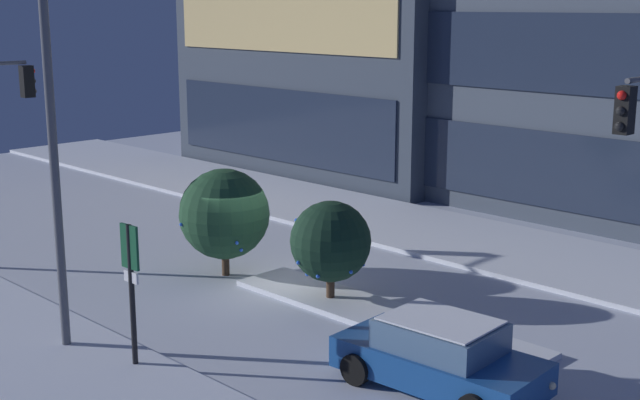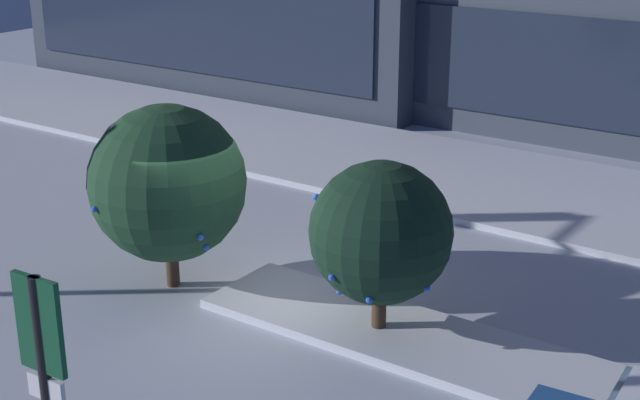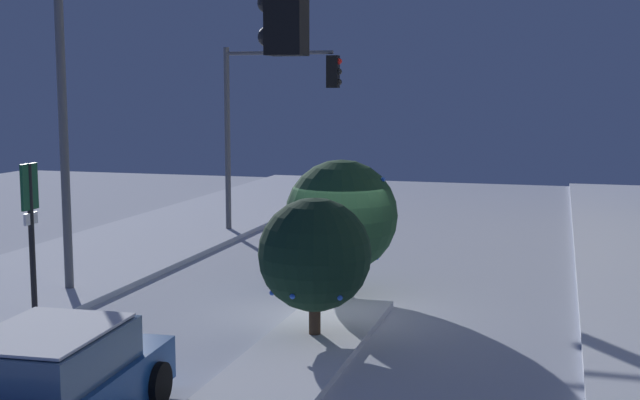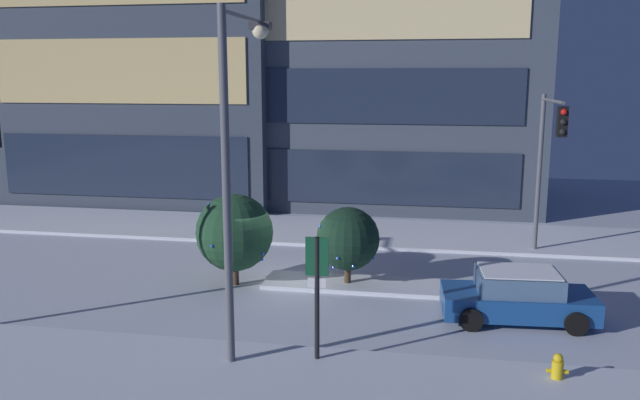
# 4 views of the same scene
# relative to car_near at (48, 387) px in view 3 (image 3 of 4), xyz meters

# --- Properties ---
(ground) EXTENTS (52.00, 52.00, 0.00)m
(ground) POSITION_rel_car_near_xyz_m (-7.38, 1.91, -0.71)
(ground) COLOR silver
(curb_strip_near) EXTENTS (52.00, 5.20, 0.14)m
(curb_strip_near) POSITION_rel_car_near_xyz_m (-7.38, -5.75, -0.64)
(curb_strip_near) COLOR silver
(curb_strip_near) RESTS_ON ground
(median_strip) EXTENTS (9.00, 1.80, 0.14)m
(median_strip) POSITION_rel_car_near_xyz_m (-3.51, 2.24, -0.64)
(median_strip) COLOR silver
(median_strip) RESTS_ON ground
(car_near) EXTENTS (4.44, 2.33, 1.49)m
(car_near) POSITION_rel_car_near_xyz_m (0.00, 0.00, 0.00)
(car_near) COLOR #19478C
(car_near) RESTS_ON ground
(traffic_light_corner_far_right) EXTENTS (0.32, 4.23, 6.28)m
(traffic_light_corner_far_right) POSITION_rel_car_near_xyz_m (1.62, 6.15, 3.65)
(traffic_light_corner_far_right) COLOR #565960
(traffic_light_corner_far_right) RESTS_ON ground
(traffic_light_corner_near_left) EXTENTS (0.32, 3.94, 6.04)m
(traffic_light_corner_near_left) POSITION_rel_car_near_xyz_m (-16.02, -2.43, 3.49)
(traffic_light_corner_near_left) COLOR #565960
(traffic_light_corner_near_left) RESTS_ON ground
(street_lamp_arched) EXTENTS (0.56, 3.37, 8.50)m
(street_lamp_arched) POSITION_rel_car_near_xyz_m (-7.19, -3.43, 4.78)
(street_lamp_arched) COLOR #565960
(street_lamp_arched) RESTS_ON ground
(parking_info_sign) EXTENTS (0.55, 0.12, 3.19)m
(parking_info_sign) POSITION_rel_car_near_xyz_m (-5.17, -3.81, 1.34)
(parking_info_sign) COLOR black
(parking_info_sign) RESTS_ON ground
(decorated_tree_median) EXTENTS (2.64, 2.58, 3.10)m
(decorated_tree_median) POSITION_rel_car_near_xyz_m (-8.96, 1.72, 1.10)
(decorated_tree_median) COLOR #473323
(decorated_tree_median) RESTS_ON ground
(decorated_tree_left_of_median) EXTENTS (2.11, 2.11, 2.70)m
(decorated_tree_left_of_median) POSITION_rel_car_near_xyz_m (-5.21, 2.19, 0.93)
(decorated_tree_left_of_median) COLOR #473323
(decorated_tree_left_of_median) RESTS_ON ground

